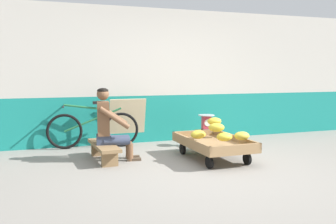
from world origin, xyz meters
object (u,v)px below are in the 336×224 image
object	(u,v)px
bicycle_near_left	(93,129)
weighing_scale	(206,122)
vendor_seated	(109,125)
sign_board	(127,121)
plastic_crate	(206,138)
low_bench	(104,148)
shopping_bag	(228,144)
banana_cart	(213,144)

from	to	relation	value
bicycle_near_left	weighing_scale	bearing A→B (deg)	-15.15
vendor_seated	sign_board	world-z (taller)	vendor_seated
plastic_crate	low_bench	bearing A→B (deg)	-165.23
plastic_crate	shopping_bag	distance (m)	0.54
weighing_scale	banana_cart	bearing A→B (deg)	-109.30
banana_cart	bicycle_near_left	size ratio (longest dim) A/B	0.88
vendor_seated	weighing_scale	bearing A→B (deg)	15.71
weighing_scale	sign_board	world-z (taller)	sign_board
bicycle_near_left	sign_board	distance (m)	0.71
low_bench	shopping_bag	bearing A→B (deg)	0.71
weighing_scale	sign_board	size ratio (longest dim) A/B	0.34
weighing_scale	bicycle_near_left	xyz separation A→B (m)	(-2.02, 0.55, -0.10)
banana_cart	vendor_seated	distance (m)	1.67
weighing_scale	shopping_bag	world-z (taller)	weighing_scale
bicycle_near_left	shopping_bag	distance (m)	2.46
low_bench	weighing_scale	distance (m)	2.09
vendor_seated	low_bench	bearing A→B (deg)	172.15
sign_board	low_bench	bearing A→B (deg)	-118.16
banana_cart	vendor_seated	bearing A→B (deg)	163.75
low_bench	shopping_bag	world-z (taller)	low_bench
weighing_scale	bicycle_near_left	world-z (taller)	bicycle_near_left
bicycle_near_left	sign_board	xyz separation A→B (m)	(0.68, 0.18, 0.08)
sign_board	vendor_seated	bearing A→B (deg)	-114.78
low_bench	weighing_scale	world-z (taller)	weighing_scale
low_bench	banana_cart	bearing A→B (deg)	-15.82
banana_cart	bicycle_near_left	bearing A→B (deg)	137.20
weighing_scale	shopping_bag	bearing A→B (deg)	-69.04
weighing_scale	bicycle_near_left	distance (m)	2.09
banana_cart	weighing_scale	distance (m)	1.08
low_bench	weighing_scale	xyz separation A→B (m)	(2.01, 0.53, 0.25)
banana_cart	bicycle_near_left	xyz separation A→B (m)	(-1.67, 1.55, 0.11)
banana_cart	shopping_bag	distance (m)	0.75
banana_cart	vendor_seated	xyz separation A→B (m)	(-1.57, 0.46, 0.33)
banana_cart	vendor_seated	world-z (taller)	vendor_seated
vendor_seated	weighing_scale	world-z (taller)	vendor_seated
plastic_crate	weighing_scale	bearing A→B (deg)	-90.00
shopping_bag	low_bench	bearing A→B (deg)	-179.29
low_bench	vendor_seated	size ratio (longest dim) A/B	0.98
banana_cart	shopping_bag	bearing A→B (deg)	42.55
sign_board	plastic_crate	bearing A→B (deg)	-28.63
banana_cart	shopping_bag	xyz separation A→B (m)	(0.54, 0.50, -0.12)
bicycle_near_left	shopping_bag	xyz separation A→B (m)	(2.21, -1.05, -0.23)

